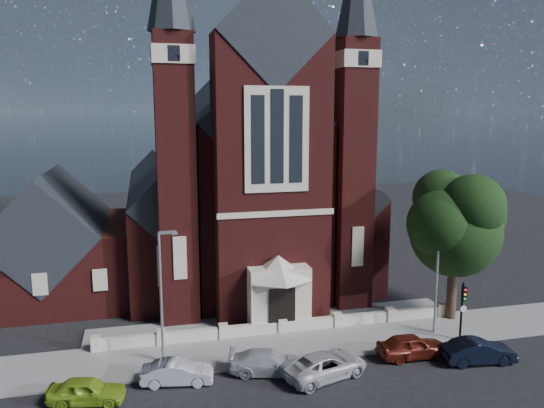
{
  "coord_description": "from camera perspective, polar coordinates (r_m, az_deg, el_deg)",
  "views": [
    {
      "loc": [
        -8.77,
        -26.25,
        14.83
      ],
      "look_at": [
        0.67,
        12.0,
        7.96
      ],
      "focal_mm": 35.0,
      "sensor_mm": 36.0,
      "label": 1
    }
  ],
  "objects": [
    {
      "name": "car_silver_a",
      "position": [
        31.09,
        -10.16,
        -17.41
      ],
      "size": [
        4.1,
        1.95,
        1.3
      ],
      "primitive_type": "imported",
      "rotation": [
        0.0,
        0.0,
        1.42
      ],
      "color": "#B0B2B8",
      "rests_on": "ground"
    },
    {
      "name": "car_lime_van",
      "position": [
        30.44,
        -19.31,
        -18.42
      ],
      "size": [
        4.15,
        2.29,
        1.33
      ],
      "primitive_type": "imported",
      "rotation": [
        0.0,
        0.0,
        1.38
      ],
      "color": "#84AD22",
      "rests_on": "ground"
    },
    {
      "name": "car_dark_red",
      "position": [
        34.52,
        14.85,
        -14.55
      ],
      "size": [
        4.37,
        1.85,
        1.47
      ],
      "primitive_type": "imported",
      "rotation": [
        0.0,
        0.0,
        1.55
      ],
      "color": "#5B1A0F",
      "rests_on": "ground"
    },
    {
      "name": "forecourt_wall",
      "position": [
        37.01,
        1.07,
        -13.73
      ],
      "size": [
        24.0,
        0.4,
        0.9
      ],
      "primitive_type": "cube",
      "color": "beige",
      "rests_on": "ground"
    },
    {
      "name": "ground",
      "position": [
        44.7,
        -1.77,
        -9.49
      ],
      "size": [
        120.0,
        120.0,
        0.0
      ],
      "primitive_type": "plane",
      "color": "black",
      "rests_on": "ground"
    },
    {
      "name": "car_white_suv",
      "position": [
        31.42,
        5.7,
        -16.87
      ],
      "size": [
        5.55,
        3.77,
        1.41
      ],
      "primitive_type": "imported",
      "rotation": [
        0.0,
        0.0,
        1.88
      ],
      "color": "silver",
      "rests_on": "ground"
    },
    {
      "name": "parish_hall",
      "position": [
        46.13,
        -22.53,
        -4.44
      ],
      "size": [
        12.0,
        12.2,
        10.24
      ],
      "color": "#4F1615",
      "rests_on": "ground"
    },
    {
      "name": "church",
      "position": [
        50.41,
        -3.72,
        2.3
      ],
      "size": [
        20.01,
        34.9,
        29.2
      ],
      "color": "#4F1615",
      "rests_on": "ground"
    },
    {
      "name": "street_lamp_left",
      "position": [
        31.95,
        -11.72,
        -9.0
      ],
      "size": [
        1.16,
        0.22,
        8.09
      ],
      "color": "gray",
      "rests_on": "ground"
    },
    {
      "name": "pavement_strip",
      "position": [
        35.25,
        1.94,
        -14.99
      ],
      "size": [
        60.0,
        5.0,
        0.12
      ],
      "primitive_type": "cube",
      "color": "gray",
      "rests_on": "ground"
    },
    {
      "name": "street_lamp_right",
      "position": [
        37.09,
        17.48,
        -6.59
      ],
      "size": [
        1.16,
        0.22,
        8.09
      ],
      "color": "gray",
      "rests_on": "ground"
    },
    {
      "name": "forecourt_paving",
      "position": [
        38.79,
        0.29,
        -12.58
      ],
      "size": [
        26.0,
        3.0,
        0.14
      ],
      "primitive_type": "cube",
      "color": "gray",
      "rests_on": "ground"
    },
    {
      "name": "car_silver_b",
      "position": [
        31.68,
        -0.34,
        -16.66
      ],
      "size": [
        4.9,
        2.99,
        1.33
      ],
      "primitive_type": "imported",
      "rotation": [
        0.0,
        0.0,
        1.31
      ],
      "color": "#B0B2B8",
      "rests_on": "ground"
    },
    {
      "name": "car_navy",
      "position": [
        35.08,
        21.32,
        -14.54
      ],
      "size": [
        4.5,
        2.03,
        1.43
      ],
      "primitive_type": "imported",
      "rotation": [
        0.0,
        0.0,
        1.45
      ],
      "color": "black",
      "rests_on": "ground"
    },
    {
      "name": "traffic_signal",
      "position": [
        36.92,
        19.82,
        -10.09
      ],
      "size": [
        0.28,
        0.42,
        4.0
      ],
      "color": "black",
      "rests_on": "ground"
    },
    {
      "name": "street_tree",
      "position": [
        39.24,
        19.5,
        -2.25
      ],
      "size": [
        6.4,
        6.6,
        10.7
      ],
      "color": "black",
      "rests_on": "ground"
    }
  ]
}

